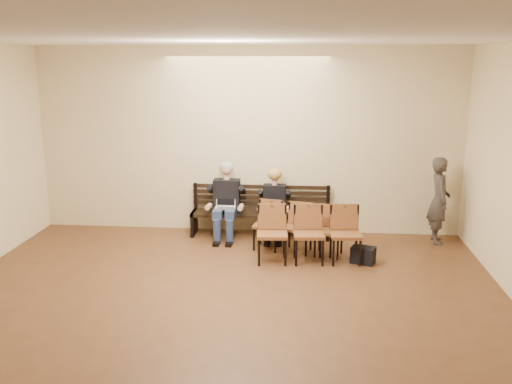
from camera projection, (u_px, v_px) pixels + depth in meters
ground at (202, 364)px, 6.28m from camera, size 10.00×10.00×0.00m
room_walls at (209, 126)px, 6.45m from camera, size 8.02×10.01×3.51m
bench at (260, 224)px, 10.71m from camera, size 2.60×0.90×0.45m
seated_man at (226, 200)px, 10.54m from camera, size 0.59×0.82×1.43m
seated_woman at (274, 207)px, 10.49m from camera, size 0.51×0.71×1.20m
laptop at (225, 209)px, 10.38m from camera, size 0.41×0.35×0.26m
water_bottle at (282, 214)px, 10.21m from camera, size 0.07×0.07×0.21m
bag at (363, 255)px, 9.32m from camera, size 0.44×0.37×0.27m
passerby at (440, 194)px, 10.19m from camera, size 0.44×0.66×1.81m
chair_row_front at (298, 228)px, 9.78m from camera, size 1.60×0.81×0.85m
chair_row_back at (309, 235)px, 9.28m from camera, size 1.73×0.65×0.94m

